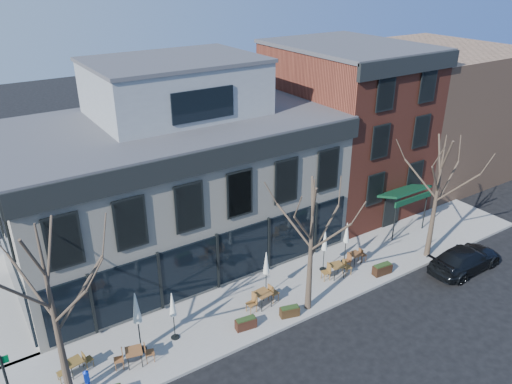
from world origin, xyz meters
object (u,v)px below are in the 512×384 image
cafe_set_0 (75,366)px  umbrella_0 (137,311)px  call_box (87,381)px  parked_sedan (465,259)px

cafe_set_0 → umbrella_0: umbrella_0 is taller
cafe_set_0 → umbrella_0: size_ratio=0.51×
call_box → umbrella_0: size_ratio=0.39×
call_box → cafe_set_0: bearing=95.8°
parked_sedan → call_box: parked_sedan is taller
parked_sedan → umbrella_0: umbrella_0 is taller
call_box → cafe_set_0: size_ratio=0.77×
parked_sedan → umbrella_0: 18.33m
call_box → parked_sedan: bearing=-7.0°
parked_sedan → cafe_set_0: (-20.69, 3.91, -0.14)m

